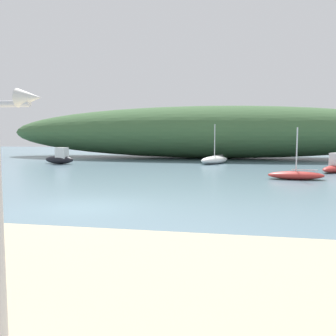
{
  "coord_description": "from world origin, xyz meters",
  "views": [
    {
      "loc": [
        5.58,
        -12.63,
        2.78
      ],
      "look_at": [
        2.21,
        5.45,
        1.03
      ],
      "focal_mm": 38.21,
      "sensor_mm": 36.0,
      "label": 1
    }
  ],
  "objects_px": {
    "motorboat_west_reach": "(336,166)",
    "sailboat_near_shore": "(214,160)",
    "motorboat_inner_mooring": "(60,158)",
    "sailboat_far_left": "(296,175)"
  },
  "relations": [
    {
      "from": "sailboat_far_left",
      "to": "motorboat_inner_mooring",
      "type": "bearing_deg",
      "value": 157.89
    },
    {
      "from": "motorboat_inner_mooring",
      "to": "motorboat_west_reach",
      "type": "bearing_deg",
      "value": -7.69
    },
    {
      "from": "motorboat_inner_mooring",
      "to": "motorboat_west_reach",
      "type": "xyz_separation_m",
      "value": [
        23.39,
        -3.16,
        -0.08
      ]
    },
    {
      "from": "motorboat_inner_mooring",
      "to": "sailboat_far_left",
      "type": "relative_size",
      "value": 0.92
    },
    {
      "from": "motorboat_inner_mooring",
      "to": "sailboat_far_left",
      "type": "height_order",
      "value": "sailboat_far_left"
    },
    {
      "from": "motorboat_inner_mooring",
      "to": "sailboat_near_shore",
      "type": "xyz_separation_m",
      "value": [
        14.22,
        2.79,
        -0.19
      ]
    },
    {
      "from": "sailboat_far_left",
      "to": "sailboat_near_shore",
      "type": "distance_m",
      "value": 12.2
    },
    {
      "from": "sailboat_near_shore",
      "to": "sailboat_far_left",
      "type": "bearing_deg",
      "value": -62.73
    },
    {
      "from": "motorboat_west_reach",
      "to": "sailboat_near_shore",
      "type": "xyz_separation_m",
      "value": [
        -9.16,
        5.95,
        -0.12
      ]
    },
    {
      "from": "motorboat_west_reach",
      "to": "sailboat_near_shore",
      "type": "relative_size",
      "value": 0.76
    }
  ]
}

